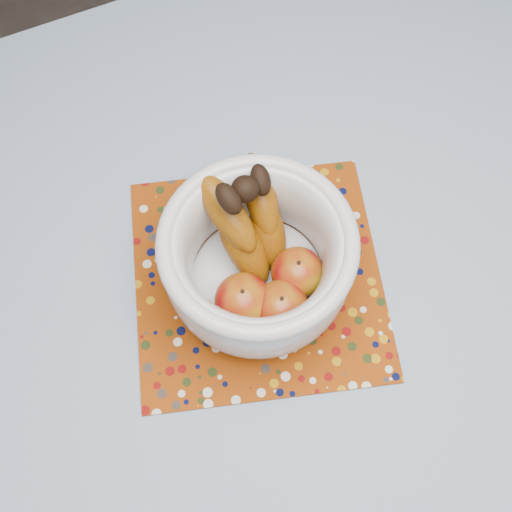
% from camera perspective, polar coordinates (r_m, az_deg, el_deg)
% --- Properties ---
extents(table, '(1.20, 1.20, 0.75)m').
position_cam_1_polar(table, '(0.91, 4.44, -7.25)').
color(table, brown).
rests_on(table, ground).
extents(tablecloth, '(1.32, 1.32, 0.01)m').
position_cam_1_polar(tablecloth, '(0.84, 4.84, -5.67)').
color(tablecloth, '#6384A6').
rests_on(tablecloth, table).
extents(placemat, '(0.43, 0.43, 0.00)m').
position_cam_1_polar(placemat, '(0.84, 0.17, -2.02)').
color(placemat, '#7E3006').
rests_on(placemat, tablecloth).
extents(fruit_bowl, '(0.24, 0.26, 0.19)m').
position_cam_1_polar(fruit_bowl, '(0.77, 0.12, 0.27)').
color(fruit_bowl, silver).
rests_on(fruit_bowl, placemat).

